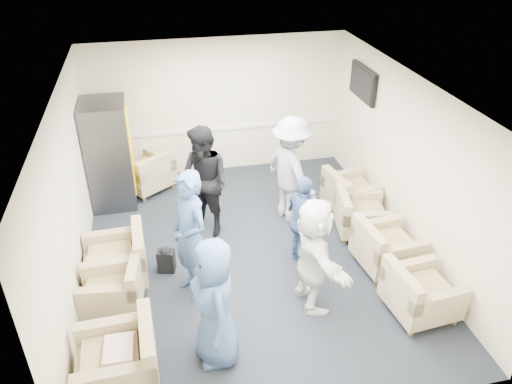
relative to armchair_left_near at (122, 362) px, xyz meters
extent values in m
plane|color=black|center=(1.90, 2.09, -0.36)|extent=(6.00, 6.00, 0.00)
plane|color=silver|center=(1.90, 2.09, 2.34)|extent=(6.00, 6.00, 0.00)
cube|color=beige|center=(1.90, 5.09, 0.99)|extent=(5.00, 0.02, 2.70)
cube|color=beige|center=(1.90, -0.91, 0.99)|extent=(5.00, 0.02, 2.70)
cube|color=beige|center=(-0.60, 2.09, 0.99)|extent=(0.02, 6.00, 2.70)
cube|color=beige|center=(4.40, 2.09, 0.99)|extent=(0.02, 6.00, 2.70)
cube|color=silver|center=(1.90, 5.07, 0.54)|extent=(4.98, 0.04, 0.06)
cube|color=black|center=(4.34, 3.89, 1.69)|extent=(0.07, 1.00, 0.58)
cube|color=black|center=(4.30, 3.89, 1.69)|extent=(0.01, 0.92, 0.50)
cube|color=#46474D|center=(4.38, 3.89, 1.54)|extent=(0.04, 0.10, 0.25)
cube|color=#9E8965|center=(-0.06, 0.00, -0.08)|extent=(0.92, 0.92, 0.29)
cube|color=#937B51|center=(-0.06, 0.00, 0.12)|extent=(0.64, 0.60, 0.10)
cube|color=#9E8965|center=(0.31, 0.01, 0.27)|extent=(0.18, 0.90, 0.42)
cube|color=#9E8965|center=(-0.15, 1.36, -0.11)|extent=(0.89, 0.89, 0.26)
cube|color=#937B51|center=(-0.15, 1.36, 0.06)|extent=(0.61, 0.58, 0.09)
cube|color=#9E8965|center=(0.17, 1.32, 0.20)|extent=(0.24, 0.80, 0.37)
cube|color=#9E8965|center=(-0.13, 1.89, -0.09)|extent=(0.90, 0.90, 0.29)
cube|color=#937B51|center=(-0.13, 1.89, 0.10)|extent=(0.62, 0.58, 0.10)
cube|color=#9E8965|center=(0.24, 1.90, 0.26)|extent=(0.17, 0.87, 0.41)
cube|color=#9E8965|center=(3.88, 0.34, -0.10)|extent=(0.90, 0.90, 0.27)
cube|color=#937B51|center=(3.88, 0.34, 0.08)|extent=(0.62, 0.59, 0.10)
cube|color=#9E8965|center=(3.54, 0.30, 0.23)|extent=(0.22, 0.84, 0.39)
cube|color=#9E8965|center=(3.87, 1.36, -0.10)|extent=(0.92, 0.92, 0.28)
cube|color=#937B51|center=(3.87, 1.36, 0.09)|extent=(0.63, 0.60, 0.10)
cube|color=#9E8965|center=(3.52, 1.33, 0.24)|extent=(0.22, 0.85, 0.40)
cube|color=#9E8965|center=(3.85, 2.29, -0.11)|extent=(0.93, 0.93, 0.26)
cube|color=#937B51|center=(3.85, 2.29, 0.07)|extent=(0.64, 0.61, 0.09)
cube|color=#9E8965|center=(3.52, 2.35, 0.21)|extent=(0.27, 0.81, 0.38)
cube|color=#9E8965|center=(3.95, 2.99, -0.10)|extent=(0.96, 0.96, 0.27)
cube|color=#937B51|center=(3.95, 2.99, 0.08)|extent=(0.66, 0.63, 0.10)
cube|color=#9E8965|center=(3.61, 2.93, 0.23)|extent=(0.28, 0.84, 0.39)
cube|color=#9E8965|center=(0.38, 4.55, -0.10)|extent=(1.18, 1.18, 0.28)
cube|color=#937B51|center=(0.38, 4.55, 0.09)|extent=(0.79, 0.80, 0.10)
cube|color=#9E8965|center=(0.59, 4.27, 0.24)|extent=(0.77, 0.61, 0.40)
cube|color=#46474D|center=(-0.20, 4.21, 0.61)|extent=(0.76, 0.92, 1.93)
cube|color=orange|center=(0.19, 4.21, 0.71)|extent=(0.02, 0.78, 1.55)
cube|color=black|center=(0.19, 4.21, -0.10)|extent=(0.02, 0.46, 0.12)
cube|color=black|center=(0.60, 1.96, -0.18)|extent=(0.29, 0.23, 0.36)
sphere|color=black|center=(0.60, 1.96, -0.01)|extent=(0.18, 0.18, 0.18)
cube|color=beige|center=(-0.01, 0.00, 0.18)|extent=(0.34, 0.44, 0.12)
imported|color=#3A568C|center=(1.10, 0.18, 0.50)|extent=(0.64, 0.89, 1.71)
imported|color=#3A568C|center=(0.95, 1.41, 0.60)|extent=(0.72, 0.83, 1.92)
imported|color=black|center=(1.32, 2.87, 0.58)|extent=(1.12, 1.16, 1.88)
imported|color=silver|center=(2.81, 2.99, 0.58)|extent=(1.08, 1.38, 1.88)
imported|color=#3A568C|center=(2.62, 1.72, 0.39)|extent=(0.48, 0.91, 1.49)
imported|color=white|center=(2.51, 0.83, 0.48)|extent=(0.57, 1.56, 1.66)
camera|label=1|loc=(0.65, -4.11, 4.51)|focal=35.00mm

